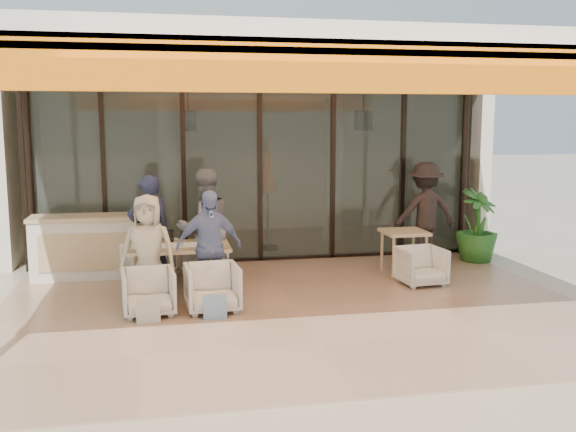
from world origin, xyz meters
name	(u,v)px	position (x,y,z in m)	size (l,w,h in m)	color
ground	(294,308)	(0.00, 0.00, 0.00)	(70.00, 70.00, 0.00)	#C6B293
terrace_floor	(294,308)	(0.00, 0.00, 0.01)	(8.00, 6.00, 0.01)	tan
terrace_structure	(298,65)	(0.00, -0.26, 3.25)	(8.00, 6.00, 3.40)	silver
glass_storefront	(260,174)	(0.00, 3.00, 1.60)	(8.08, 0.10, 3.20)	#9EADA3
interior_block	(244,136)	(0.01, 5.31, 2.23)	(9.05, 3.62, 3.52)	silver
host_counter	(90,246)	(-2.91, 2.30, 0.53)	(1.85, 0.65, 1.04)	silver
dining_table	(178,249)	(-1.53, 1.02, 0.69)	(1.50, 0.90, 0.93)	#CDB77D
chair_far_left	(151,258)	(-1.94, 1.97, 0.37)	(0.72, 0.67, 0.74)	silver
chair_far_right	(203,257)	(-1.10, 1.97, 0.35)	(0.68, 0.63, 0.70)	silver
chair_near_left	(148,290)	(-1.94, 0.07, 0.34)	(0.67, 0.63, 0.69)	silver
chair_near_right	(212,286)	(-1.10, 0.07, 0.36)	(0.70, 0.65, 0.72)	silver
diner_navy	(149,232)	(-1.94, 1.47, 0.88)	(0.64, 0.42, 1.75)	#191B38
diner_grey	(204,228)	(-1.10, 1.47, 0.92)	(0.89, 0.69, 1.83)	slate
diner_cream	(148,250)	(-1.94, 0.57, 0.78)	(0.76, 0.50, 1.56)	beige
diner_periwinkle	(209,246)	(-1.10, 0.57, 0.80)	(0.94, 0.39, 1.60)	#758BC4
tote_bag_cream	(148,311)	(-1.94, -0.33, 0.17)	(0.30, 0.10, 0.34)	silver
tote_bag_blue	(215,308)	(-1.10, -0.33, 0.17)	(0.30, 0.10, 0.34)	#99BFD8
side_table	(404,237)	(2.20, 1.57, 0.64)	(0.70, 0.70, 0.74)	#CDB77D
side_chair	(421,264)	(2.20, 0.82, 0.34)	(0.65, 0.61, 0.67)	silver
standing_woman	(425,212)	(2.94, 2.45, 0.91)	(1.18, 0.68, 1.82)	black
potted_palm	(477,226)	(3.85, 2.20, 0.67)	(0.75, 0.75, 1.34)	#1E5919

